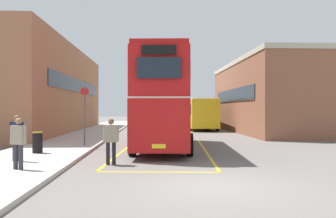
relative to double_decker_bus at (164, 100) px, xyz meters
The scene contains 12 objects.
ground_plane 6.09m from the double_decker_bus, 79.43° to the left, with size 135.60×135.60×0.00m, color #66605B.
sidewalk_left 9.89m from the double_decker_bus, 124.91° to the left, with size 4.00×57.60×0.14m, color #B2ADA3.
brick_building_left 16.64m from the double_decker_bus, 129.12° to the left, with size 6.85×23.67×7.32m.
depot_building_right 16.52m from the double_decker_bus, 48.30° to the left, with size 9.06×17.57×6.23m.
double_decker_bus is the anchor object (origin of this frame).
single_deck_bus 17.06m from the double_decker_bus, 75.82° to the left, with size 2.91×9.08×3.02m.
pedestrian_boarding 5.87m from the double_decker_bus, 111.85° to the right, with size 0.56×0.31×1.70m.
pedestrian_waiting_near 7.68m from the double_decker_bus, 137.22° to the right, with size 0.52×0.41×1.67m.
pedestrian_waiting_far 8.55m from the double_decker_bus, 124.84° to the right, with size 0.52×0.38×1.62m.
litter_bin 6.50m from the double_decker_bus, 153.21° to the right, with size 0.46×0.46×0.91m.
bus_stop_sign 4.14m from the double_decker_bus, behind, with size 0.43×0.15×3.03m.
bay_marking_yellow 3.12m from the double_decker_bus, 91.95° to the right, with size 4.96×12.08×0.01m.
Camera 1 is at (-1.63, -9.18, 2.05)m, focal length 37.44 mm.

